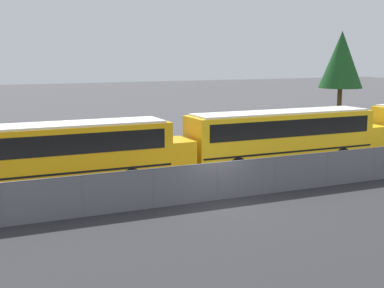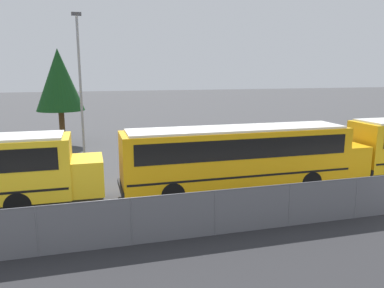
% 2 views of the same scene
% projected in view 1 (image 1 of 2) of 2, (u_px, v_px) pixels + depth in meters
% --- Properties ---
extents(ground_plane, '(200.00, 200.00, 0.00)m').
position_uv_depth(ground_plane, '(218.00, 200.00, 24.03)').
color(ground_plane, '#424244').
extents(road_strip, '(125.36, 12.00, 0.01)m').
position_uv_depth(road_strip, '(296.00, 242.00, 18.66)').
color(road_strip, '#2B2B2D').
rests_on(road_strip, ground_plane).
extents(fence, '(91.43, 0.07, 1.74)m').
position_uv_depth(fence, '(218.00, 181.00, 23.88)').
color(fence, '#9EA0A5').
rests_on(fence, ground_plane).
extents(school_bus_2, '(12.81, 2.44, 3.28)m').
position_uv_depth(school_bus_2, '(58.00, 151.00, 25.18)').
color(school_bus_2, orange).
rests_on(school_bus_2, ground_plane).
extents(school_bus_3, '(12.81, 2.44, 3.28)m').
position_uv_depth(school_bus_3, '(286.00, 134.00, 30.75)').
color(school_bus_3, yellow).
rests_on(school_bus_3, ground_plane).
extents(tree_0, '(4.10, 4.10, 8.65)m').
position_uv_depth(tree_0, '(341.00, 60.00, 50.23)').
color(tree_0, '#51381E').
rests_on(tree_0, ground_plane).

